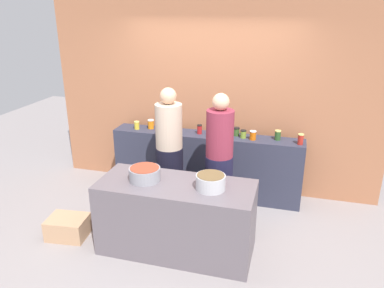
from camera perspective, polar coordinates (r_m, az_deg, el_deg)
name	(u,v)px	position (r m, az deg, el deg)	size (l,w,h in m)	color
ground	(184,234)	(4.71, -1.17, -13.52)	(12.00, 12.00, 0.00)	gray
storefront_wall	(213,89)	(5.43, 3.15, 8.37)	(4.80, 0.12, 3.00)	#A56645
display_shelf	(206,165)	(5.42, 2.13, -3.16)	(2.70, 0.36, 0.92)	#2E3042
prep_table	(176,217)	(4.25, -2.40, -11.07)	(1.70, 0.70, 0.83)	#5F575E
preserve_jar_0	(137,125)	(5.52, -8.38, 2.84)	(0.08, 0.08, 0.12)	gold
preserve_jar_1	(151,124)	(5.52, -6.27, 3.02)	(0.09, 0.09, 0.13)	orange
preserve_jar_2	(200,129)	(5.26, 1.15, 2.25)	(0.07, 0.07, 0.13)	#AD1F1F
preserve_jar_3	(213,131)	(5.25, 3.27, 1.98)	(0.09, 0.09, 0.10)	#A3200D
preserve_jar_4	(236,132)	(5.23, 6.73, 1.90)	(0.09, 0.09, 0.12)	#375424
preserve_jar_5	(243,134)	(5.15, 7.79, 1.52)	(0.08, 0.08, 0.11)	olive
preserve_jar_6	(253,135)	(5.09, 9.23, 1.31)	(0.09, 0.09, 0.12)	#D35C0D
preserve_jar_7	(278,135)	(5.15, 12.89, 1.33)	(0.08, 0.08, 0.13)	#2C5124
preserve_jar_8	(301,139)	(5.05, 16.16, 0.71)	(0.08, 0.08, 0.14)	#AD251C
cooking_pot_left	(145,174)	(4.13, -7.18, -4.53)	(0.34, 0.34, 0.15)	gray
cooking_pot_center	(211,182)	(3.91, 2.85, -5.78)	(0.31, 0.31, 0.16)	#B7B7BC
cook_with_tongs	(170,159)	(4.84, -3.43, -2.22)	(0.35, 0.35, 1.69)	black
cook_in_cap	(219,168)	(4.58, 4.12, -3.61)	(0.34, 0.34, 1.69)	#1A1833
bread_crate	(68,227)	(4.85, -18.32, -11.89)	(0.46, 0.35, 0.25)	tan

